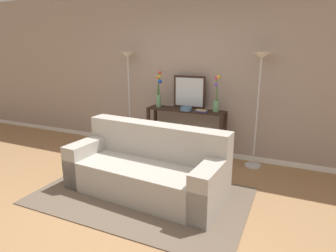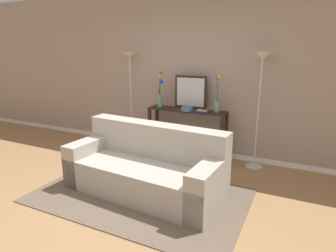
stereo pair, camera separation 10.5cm
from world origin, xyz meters
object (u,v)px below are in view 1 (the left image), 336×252
(console_table, at_px, (186,125))
(wall_mirror, at_px, (189,92))
(floor_lamp_right, at_px, (260,78))
(vase_tall_flowers, at_px, (159,92))
(book_stack, at_px, (202,111))
(fruit_bowl, at_px, (186,109))
(vase_short_flowers, at_px, (216,98))
(floor_lamp_left, at_px, (128,74))
(book_row_under_console, at_px, (165,150))
(couch, at_px, (147,169))

(console_table, relative_size, wall_mirror, 2.40)
(floor_lamp_right, height_order, wall_mirror, floor_lamp_right)
(vase_tall_flowers, xyz_separation_m, book_stack, (0.81, -0.08, -0.26))
(fruit_bowl, bearing_deg, vase_short_flowers, 12.18)
(book_stack, bearing_deg, wall_mirror, 145.13)
(vase_tall_flowers, xyz_separation_m, fruit_bowl, (0.55, -0.09, -0.24))
(floor_lamp_left, height_order, book_row_under_console, floor_lamp_left)
(vase_short_flowers, bearing_deg, fruit_bowl, -167.82)
(fruit_bowl, bearing_deg, couch, -91.37)
(floor_lamp_right, bearing_deg, vase_tall_flowers, -178.46)
(wall_mirror, height_order, book_row_under_console, wall_mirror)
(floor_lamp_right, bearing_deg, floor_lamp_left, 180.00)
(wall_mirror, height_order, book_stack, wall_mirror)
(console_table, bearing_deg, fruit_bowl, -68.35)
(floor_lamp_right, bearing_deg, console_table, -177.77)
(couch, xyz_separation_m, wall_mirror, (0.00, 1.55, 0.81))
(floor_lamp_left, bearing_deg, floor_lamp_right, -0.00)
(vase_short_flowers, relative_size, book_stack, 2.96)
(couch, relative_size, floor_lamp_left, 1.18)
(wall_mirror, bearing_deg, book_row_under_console, -162.27)
(couch, distance_m, vase_short_flowers, 1.70)
(floor_lamp_left, distance_m, floor_lamp_right, 2.32)
(console_table, distance_m, floor_lamp_left, 1.42)
(floor_lamp_left, bearing_deg, console_table, -2.25)
(wall_mirror, bearing_deg, console_table, -92.48)
(console_table, bearing_deg, couch, -89.79)
(floor_lamp_right, relative_size, book_row_under_console, 5.76)
(console_table, xyz_separation_m, fruit_bowl, (0.04, -0.09, 0.30))
(vase_short_flowers, bearing_deg, console_table, -178.78)
(wall_mirror, bearing_deg, book_stack, -34.87)
(couch, height_order, wall_mirror, wall_mirror)
(floor_lamp_left, xyz_separation_m, fruit_bowl, (1.19, -0.14, -0.52))
(vase_short_flowers, distance_m, book_stack, 0.32)
(book_row_under_console, bearing_deg, console_table, 0.00)
(floor_lamp_right, bearing_deg, book_row_under_console, -178.35)
(book_row_under_console, bearing_deg, couch, -73.89)
(fruit_bowl, bearing_deg, floor_lamp_right, 6.99)
(console_table, xyz_separation_m, book_stack, (0.30, -0.08, 0.29))
(vase_tall_flowers, height_order, book_row_under_console, vase_tall_flowers)
(book_row_under_console, bearing_deg, floor_lamp_right, 1.65)
(vase_short_flowers, xyz_separation_m, book_row_under_console, (-0.92, -0.01, -1.02))
(console_table, xyz_separation_m, book_row_under_console, (-0.40, 0.00, -0.52))
(floor_lamp_right, xyz_separation_m, book_row_under_console, (-1.57, -0.05, -1.36))
(fruit_bowl, distance_m, book_row_under_console, 0.94)
(vase_short_flowers, height_order, book_row_under_console, vase_short_flowers)
(vase_short_flowers, bearing_deg, floor_lamp_right, 3.04)
(couch, height_order, floor_lamp_left, floor_lamp_left)
(wall_mirror, distance_m, book_stack, 0.45)
(floor_lamp_left, height_order, vase_short_flowers, floor_lamp_left)
(console_table, height_order, floor_lamp_right, floor_lamp_right)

